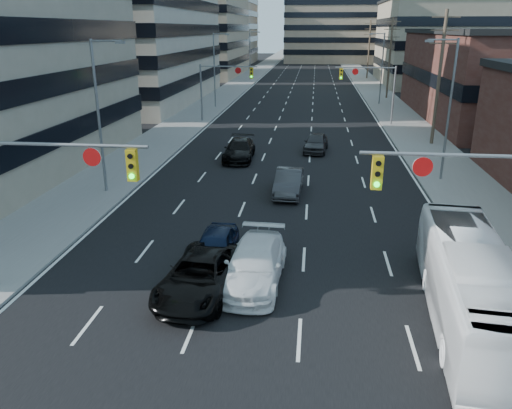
{
  "coord_description": "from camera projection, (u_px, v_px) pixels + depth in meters",
  "views": [
    {
      "loc": [
        1.99,
        -7.89,
        9.57
      ],
      "look_at": [
        -0.4,
        12.75,
        2.2
      ],
      "focal_mm": 35.0,
      "sensor_mm": 36.0,
      "label": 1
    }
  ],
  "objects": [
    {
      "name": "transit_bus",
      "position": [
        471.0,
        285.0,
        16.76
      ],
      "size": [
        3.26,
        10.38,
        2.85
      ],
      "primitive_type": "imported",
      "rotation": [
        0.0,
        0.0,
        -0.09
      ],
      "color": "white",
      "rests_on": "ground"
    },
    {
      "name": "sedan_grey_center",
      "position": [
        289.0,
        182.0,
        30.2
      ],
      "size": [
        1.7,
        4.55,
        1.48
      ],
      "primitive_type": "imported",
      "rotation": [
        0.0,
        0.0,
        -0.03
      ],
      "color": "#2F2F32",
      "rests_on": "ground"
    },
    {
      "name": "utility_pole_block",
      "position": [
        439.0,
        76.0,
        41.25
      ],
      "size": [
        2.2,
        0.28,
        11.0
      ],
      "color": "#4C3D2D",
      "rests_on": "ground"
    },
    {
      "name": "streetlight_right_near",
      "position": [
        447.0,
        104.0,
        31.39
      ],
      "size": [
        2.03,
        0.22,
        9.0
      ],
      "color": "slate",
      "rests_on": "ground"
    },
    {
      "name": "signal_far_left",
      "position": [
        222.0,
        81.0,
        52.32
      ],
      "size": [
        6.09,
        0.33,
        6.0
      ],
      "color": "slate",
      "rests_on": "ground"
    },
    {
      "name": "sedan_black_far",
      "position": [
        239.0,
        150.0,
        38.15
      ],
      "size": [
        2.28,
        5.35,
        1.54
      ],
      "primitive_type": "imported",
      "rotation": [
        0.0,
        0.0,
        0.02
      ],
      "color": "black",
      "rests_on": "ground"
    },
    {
      "name": "utility_pole_midblock",
      "position": [
        390.0,
        57.0,
        69.34
      ],
      "size": [
        2.2,
        0.28,
        11.0
      ],
      "color": "#4C3D2D",
      "rests_on": "ground"
    },
    {
      "name": "black_pickup",
      "position": [
        200.0,
        276.0,
        18.82
      ],
      "size": [
        3.0,
        5.57,
        1.49
      ],
      "primitive_type": "imported",
      "rotation": [
        0.0,
        0.0,
        -0.1
      ],
      "color": "black",
      "rests_on": "ground"
    },
    {
      "name": "sidewalk_left",
      "position": [
        265.0,
        65.0,
        133.73
      ],
      "size": [
        5.0,
        300.0,
        0.15
      ],
      "primitive_type": "cube",
      "color": "slate",
      "rests_on": "ground"
    },
    {
      "name": "streetlight_right_far",
      "position": [
        381.0,
        65.0,
        64.16
      ],
      "size": [
        2.03,
        0.22,
        9.0
      ],
      "color": "slate",
      "rests_on": "ground"
    },
    {
      "name": "office_left_far",
      "position": [
        192.0,
        36.0,
        104.35
      ],
      "size": [
        20.0,
        30.0,
        16.0
      ],
      "primitive_type": "cube",
      "color": "gray",
      "rests_on": "ground"
    },
    {
      "name": "signal_near_right",
      "position": [
        481.0,
        201.0,
        16.03
      ],
      "size": [
        6.59,
        0.33,
        6.0
      ],
      "color": "slate",
      "rests_on": "ground"
    },
    {
      "name": "office_right_far",
      "position": [
        447.0,
        43.0,
        88.14
      ],
      "size": [
        22.0,
        28.0,
        14.0
      ],
      "primitive_type": "cube",
      "color": "gray",
      "rests_on": "ground"
    },
    {
      "name": "road_surface",
      "position": [
        308.0,
        66.0,
        132.5
      ],
      "size": [
        18.0,
        300.0,
        0.02
      ],
      "primitive_type": "cube",
      "color": "black",
      "rests_on": "ground"
    },
    {
      "name": "sidewalk_right",
      "position": [
        352.0,
        66.0,
        131.24
      ],
      "size": [
        5.0,
        300.0,
        0.15
      ],
      "primitive_type": "cube",
      "color": "slate",
      "rests_on": "ground"
    },
    {
      "name": "white_van",
      "position": [
        254.0,
        264.0,
        19.65
      ],
      "size": [
        2.43,
        5.49,
        1.57
      ],
      "primitive_type": "imported",
      "rotation": [
        0.0,
        0.0,
        -0.04
      ],
      "color": "silver",
      "rests_on": "ground"
    },
    {
      "name": "signal_near_left",
      "position": [
        43.0,
        185.0,
        17.65
      ],
      "size": [
        6.59,
        0.33,
        6.0
      ],
      "color": "slate",
      "rests_on": "ground"
    },
    {
      "name": "bg_block_left",
      "position": [
        211.0,
        26.0,
        141.56
      ],
      "size": [
        24.0,
        24.0,
        20.0
      ],
      "primitive_type": "cube",
      "color": "#ADA089",
      "rests_on": "ground"
    },
    {
      "name": "sedan_blue",
      "position": [
        215.0,
        246.0,
        21.42
      ],
      "size": [
        1.7,
        4.18,
        1.42
      ],
      "primitive_type": "imported",
      "rotation": [
        0.0,
        0.0,
        -0.01
      ],
      "color": "black",
      "rests_on": "ground"
    },
    {
      "name": "streetlight_left_mid",
      "position": [
        216.0,
        67.0,
        61.72
      ],
      "size": [
        2.03,
        0.22,
        9.0
      ],
      "color": "slate",
      "rests_on": "ground"
    },
    {
      "name": "streetlight_left_far",
      "position": [
        251.0,
        53.0,
        94.49
      ],
      "size": [
        2.03,
        0.22,
        9.0
      ],
      "color": "slate",
      "rests_on": "ground"
    },
    {
      "name": "sedan_grey_right",
      "position": [
        316.0,
        143.0,
        40.66
      ],
      "size": [
        2.22,
        4.55,
        1.49
      ],
      "primitive_type": "imported",
      "rotation": [
        0.0,
        0.0,
        -0.11
      ],
      "color": "#2E2E30",
      "rests_on": "ground"
    },
    {
      "name": "utility_pole_distant",
      "position": [
        369.0,
        49.0,
        97.42
      ],
      "size": [
        2.2,
        0.28,
        11.0
      ],
      "color": "#4C3D2D",
      "rests_on": "ground"
    },
    {
      "name": "bg_block_right",
      "position": [
        435.0,
        43.0,
        127.03
      ],
      "size": [
        22.0,
        22.0,
        12.0
      ],
      "primitive_type": "cube",
      "color": "gray",
      "rests_on": "ground"
    },
    {
      "name": "signal_far_right",
      "position": [
        371.0,
        83.0,
        50.65
      ],
      "size": [
        6.09,
        0.33,
        6.0
      ],
      "color": "slate",
      "rests_on": "ground"
    },
    {
      "name": "streetlight_left_near",
      "position": [
        101.0,
        110.0,
        28.95
      ],
      "size": [
        2.03,
        0.22,
        9.0
      ],
      "color": "slate",
      "rests_on": "ground"
    }
  ]
}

